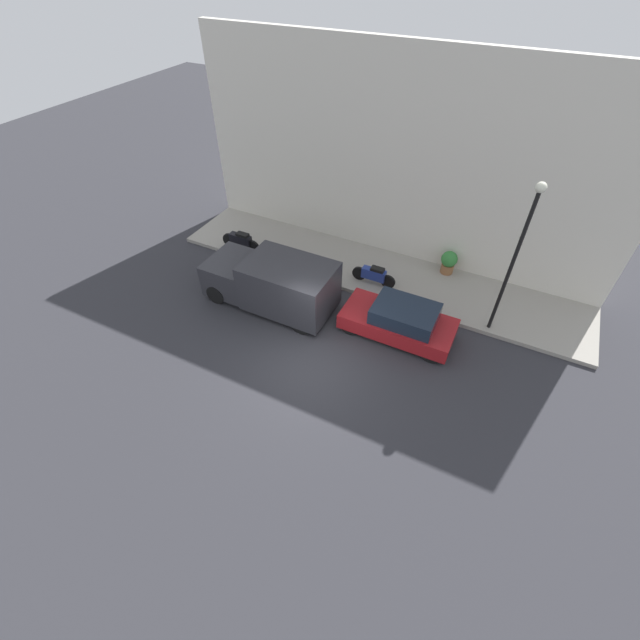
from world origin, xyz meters
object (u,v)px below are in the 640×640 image
object	(u,v)px
motorcycle_blue	(374,275)
delivery_van	(272,282)
parked_car	(400,321)
potted_plant	(449,262)
motorcycle_black	(241,241)
streetlamp	(519,247)

from	to	relation	value
motorcycle_blue	delivery_van	bearing A→B (deg)	131.13
parked_car	potted_plant	world-z (taller)	parked_car
delivery_van	motorcycle_blue	size ratio (longest dim) A/B	2.76
parked_car	delivery_van	distance (m)	4.79
motorcycle_black	motorcycle_blue	bearing A→B (deg)	-86.07
potted_plant	delivery_van	bearing A→B (deg)	130.75
motorcycle_black	potted_plant	distance (m)	8.62
delivery_van	motorcycle_black	xyz separation A→B (m)	(2.21, 2.90, -0.37)
delivery_van	streetlamp	xyz separation A→B (m)	(2.14, -7.52, 2.47)
delivery_van	streetlamp	size ratio (longest dim) A/B	0.91
motorcycle_blue	motorcycle_black	size ratio (longest dim) A/B	0.95
motorcycle_black	streetlamp	size ratio (longest dim) A/B	0.35
delivery_van	motorcycle_blue	world-z (taller)	delivery_van
parked_car	motorcycle_black	size ratio (longest dim) A/B	2.08
parked_car	motorcycle_blue	bearing A→B (deg)	40.37
parked_car	motorcycle_black	xyz separation A→B (m)	(1.65, 7.64, 0.02)
motorcycle_black	potted_plant	bearing A→B (deg)	-73.70
motorcycle_black	potted_plant	xyz separation A→B (m)	(2.42, -8.27, 0.05)
streetlamp	potted_plant	xyz separation A→B (m)	(2.48, 2.15, -2.79)
motorcycle_blue	motorcycle_black	distance (m)	5.91
parked_car	potted_plant	xyz separation A→B (m)	(4.07, -0.63, 0.07)
parked_car	delivery_van	bearing A→B (deg)	96.67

